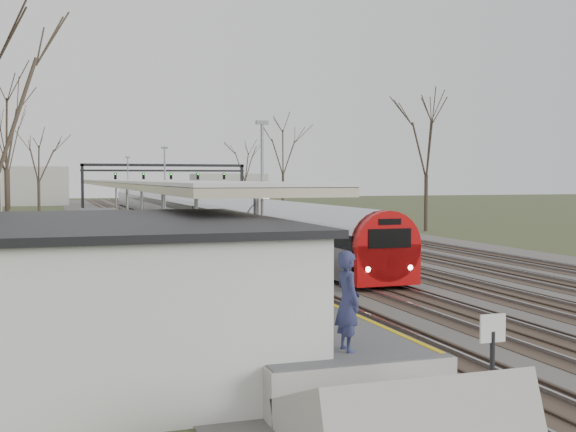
{
  "coord_description": "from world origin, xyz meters",
  "views": [
    {
      "loc": [
        -14.26,
        -8.17,
        4.22
      ],
      "look_at": [
        -0.79,
        32.0,
        2.0
      ],
      "focal_mm": 45.0,
      "sensor_mm": 36.0,
      "label": 1
    }
  ],
  "objects": [
    {
      "name": "track_bed",
      "position": [
        0.26,
        55.0,
        0.06
      ],
      "size": [
        24.0,
        160.0,
        0.22
      ],
      "color": "#474442",
      "rests_on": "ground"
    },
    {
      "name": "platform",
      "position": [
        -9.05,
        37.5,
        0.5
      ],
      "size": [
        3.5,
        69.0,
        1.0
      ],
      "primitive_type": "cube",
      "color": "#9E9B93",
      "rests_on": "ground"
    },
    {
      "name": "canopy",
      "position": [
        -9.05,
        32.99,
        3.93
      ],
      "size": [
        4.1,
        50.0,
        3.11
      ],
      "color": "slate",
      "rests_on": "platform"
    },
    {
      "name": "station_building",
      "position": [
        -12.5,
        8.0,
        1.6
      ],
      "size": [
        6.0,
        9.0,
        3.2
      ],
      "primitive_type": "cube",
      "color": "silver",
      "rests_on": "ground"
    },
    {
      "name": "signal_gantry",
      "position": [
        0.29,
        84.99,
        4.91
      ],
      "size": [
        21.0,
        0.59,
        6.08
      ],
      "color": "black",
      "rests_on": "ground"
    },
    {
      "name": "tree_west_far",
      "position": [
        -17.0,
        48.0,
        8.02
      ],
      "size": [
        5.5,
        5.5,
        11.33
      ],
      "color": "#2D231C",
      "rests_on": "ground"
    },
    {
      "name": "tree_east_far",
      "position": [
        14.0,
        42.0,
        7.29
      ],
      "size": [
        5.0,
        5.0,
        10.3
      ],
      "color": "#2D231C",
      "rests_on": "ground"
    },
    {
      "name": "train_near",
      "position": [
        -2.5,
        60.22,
        1.48
      ],
      "size": [
        2.62,
        90.21,
        3.05
      ],
      "color": "#989AA2",
      "rests_on": "ground"
    },
    {
      "name": "train_far",
      "position": [
        4.5,
        110.05,
        1.48
      ],
      "size": [
        2.62,
        75.21,
        3.05
      ],
      "color": "#989AA2",
      "rests_on": "ground"
    },
    {
      "name": "passenger",
      "position": [
        -9.01,
        4.0,
        1.95
      ],
      "size": [
        0.46,
        0.69,
        1.89
      ],
      "primitive_type": "imported",
      "rotation": [
        0.0,
        0.0,
        1.58
      ],
      "color": "navy",
      "rests_on": "platform"
    }
  ]
}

